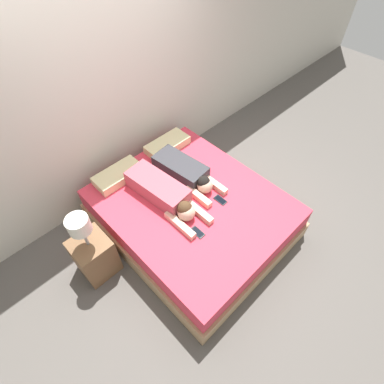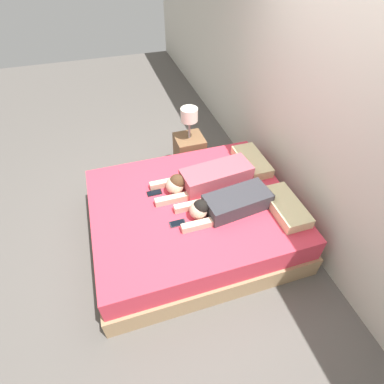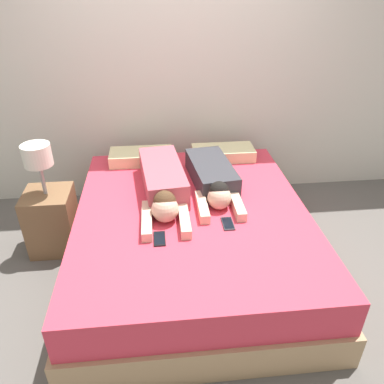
% 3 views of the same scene
% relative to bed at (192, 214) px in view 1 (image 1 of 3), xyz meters
% --- Properties ---
extents(ground_plane, '(12.00, 12.00, 0.00)m').
position_rel_bed_xyz_m(ground_plane, '(0.00, 0.00, -0.25)').
color(ground_plane, '#5B5651').
extents(wall_back, '(12.00, 0.06, 2.60)m').
position_rel_bed_xyz_m(wall_back, '(0.00, 1.21, 1.05)').
color(wall_back, beige).
rests_on(wall_back, ground_plane).
extents(bed, '(1.78, 2.12, 0.51)m').
position_rel_bed_xyz_m(bed, '(0.00, 0.00, 0.00)').
color(bed, tan).
rests_on(bed, ground_plane).
extents(pillow_head_left, '(0.58, 0.28, 0.11)m').
position_rel_bed_xyz_m(pillow_head_left, '(-0.39, 0.86, 0.31)').
color(pillow_head_left, beige).
rests_on(pillow_head_left, bed).
extents(pillow_head_right, '(0.58, 0.28, 0.11)m').
position_rel_bed_xyz_m(pillow_head_right, '(0.39, 0.86, 0.31)').
color(pillow_head_right, beige).
rests_on(pillow_head_right, bed).
extents(person_left, '(0.38, 1.11, 0.22)m').
position_rel_bed_xyz_m(person_left, '(-0.20, 0.23, 0.36)').
color(person_left, '#B24C59').
rests_on(person_left, bed).
extents(person_right, '(0.38, 0.97, 0.21)m').
position_rel_bed_xyz_m(person_right, '(0.21, 0.30, 0.35)').
color(person_right, '#333338').
rests_on(person_right, bed).
extents(cell_phone_left, '(0.08, 0.16, 0.01)m').
position_rel_bed_xyz_m(cell_phone_left, '(-0.25, -0.34, 0.27)').
color(cell_phone_left, black).
rests_on(cell_phone_left, bed).
extents(cell_phone_right, '(0.08, 0.16, 0.01)m').
position_rel_bed_xyz_m(cell_phone_right, '(0.23, -0.22, 0.27)').
color(cell_phone_right, '#2D2D33').
rests_on(cell_phone_right, bed).
extents(nightstand, '(0.37, 0.37, 0.95)m').
position_rel_bed_xyz_m(nightstand, '(-1.14, 0.32, 0.07)').
color(nightstand, brown).
rests_on(nightstand, ground_plane).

